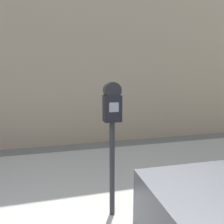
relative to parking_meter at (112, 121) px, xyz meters
The scene contains 3 objects.
sidewalk 1.60m from the parking_meter, 122.61° to the left, with size 24.00×2.80×0.10m.
building_facade 3.57m from the parking_meter, 100.33° to the left, with size 24.00×0.30×5.23m.
parking_meter is the anchor object (origin of this frame).
Camera 1 is at (0.00, -0.98, 1.71)m, focal length 35.00 mm.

